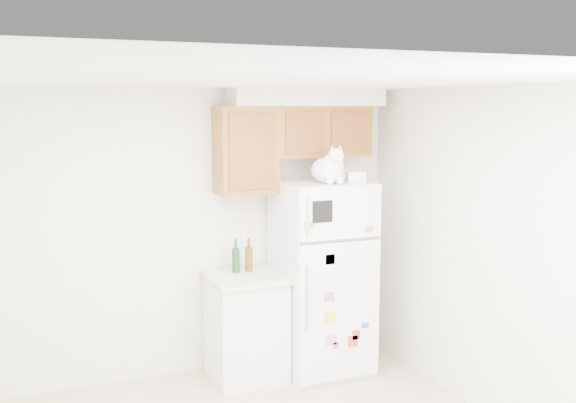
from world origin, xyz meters
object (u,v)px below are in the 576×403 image
storage_box_back (336,174)px  storage_box_front (356,177)px  bottle_green (236,256)px  base_counter (246,326)px  cat (330,169)px  bottle_amber (249,255)px  refrigerator (322,277)px

storage_box_back → storage_box_front: storage_box_back is taller
bottle_green → base_counter: bearing=-63.5°
cat → storage_box_back: size_ratio=2.64×
bottle_green → bottle_amber: size_ratio=1.00×
cat → bottle_amber: 1.03m
base_counter → cat: bearing=-17.5°
refrigerator → storage_box_back: (0.19, 0.12, 0.90)m
storage_box_back → bottle_amber: 1.06m
base_counter → cat: (0.69, -0.22, 1.36)m
cat → storage_box_front: bearing=3.4°
cat → bottle_green: bearing=156.5°
storage_box_back → bottle_green: size_ratio=0.62×
storage_box_front → bottle_amber: (-0.88, 0.31, -0.68)m
base_counter → storage_box_front: size_ratio=6.13×
storage_box_front → bottle_green: (-1.00, 0.31, -0.68)m
storage_box_back → bottle_green: storage_box_back is taller
storage_box_front → refrigerator: bearing=169.6°
refrigerator → base_counter: 0.79m
base_counter → bottle_amber: size_ratio=3.16×
cat → storage_box_front: 0.27m
base_counter → bottle_amber: bearing=57.6°
base_counter → bottle_green: (-0.05, 0.10, 0.60)m
storage_box_back → bottle_amber: bearing=-178.8°
cat → bottle_green: 1.11m
base_counter → storage_box_back: 1.56m
bottle_amber → cat: bearing=-27.6°
storage_box_back → storage_box_front: 0.26m
cat → storage_box_front: cat is taller
bottle_green → bottle_amber: bearing=1.3°
storage_box_front → base_counter: bearing=-176.1°
refrigerator → base_counter: (-0.69, 0.07, -0.39)m
cat → bottle_green: (-0.74, 0.32, -0.76)m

